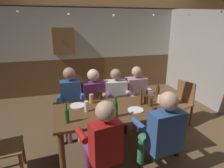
% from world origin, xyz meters
% --- Properties ---
extents(ground_plane, '(6.92, 6.92, 0.00)m').
position_xyz_m(ground_plane, '(0.00, 0.00, 0.00)').
color(ground_plane, brown).
extents(back_wall_upper, '(5.34, 0.12, 1.36)m').
position_xyz_m(back_wall_upper, '(0.00, 2.94, 1.69)').
color(back_wall_upper, beige).
extents(back_wall_wainscot, '(5.34, 0.12, 1.00)m').
position_xyz_m(back_wall_wainscot, '(0.00, 2.94, 0.50)').
color(back_wall_wainscot, brown).
rests_on(back_wall_wainscot, ground_plane).
extents(ceiling_beam, '(4.81, 0.14, 0.16)m').
position_xyz_m(ceiling_beam, '(0.00, 0.17, 2.29)').
color(ceiling_beam, brown).
extents(dining_table, '(1.89, 0.96, 0.75)m').
position_xyz_m(dining_table, '(0.00, -0.07, 0.66)').
color(dining_table, brown).
rests_on(dining_table, ground_plane).
extents(person_0, '(0.49, 0.52, 1.25)m').
position_xyz_m(person_0, '(-0.64, 0.63, 0.68)').
color(person_0, '#2D4C84').
rests_on(person_0, ground_plane).
extents(person_1, '(0.58, 0.56, 1.19)m').
position_xyz_m(person_1, '(-0.21, 0.63, 0.66)').
color(person_1, '#6B2D66').
rests_on(person_1, ground_plane).
extents(person_2, '(0.57, 0.56, 1.17)m').
position_xyz_m(person_2, '(0.21, 0.64, 0.65)').
color(person_2, silver).
rests_on(person_2, ground_plane).
extents(person_3, '(0.53, 0.52, 1.19)m').
position_xyz_m(person_3, '(0.64, 0.64, 0.66)').
color(person_3, '#B78493').
rests_on(person_3, ground_plane).
extents(person_4, '(0.53, 0.55, 1.21)m').
position_xyz_m(person_4, '(-0.39, -0.77, 0.67)').
color(person_4, '#AD1919').
rests_on(person_4, ground_plane).
extents(person_5, '(0.58, 0.55, 1.24)m').
position_xyz_m(person_5, '(0.37, -0.78, 0.69)').
color(person_5, '#2D4C84').
rests_on(person_5, ground_plane).
extents(chair_empty_near_left, '(0.55, 0.55, 0.88)m').
position_xyz_m(chair_empty_near_left, '(1.50, 0.41, 0.48)').
color(chair_empty_near_left, brown).
rests_on(chair_empty_near_left, ground_plane).
extents(table_candle, '(0.04, 0.04, 0.08)m').
position_xyz_m(table_candle, '(0.72, -0.17, 0.79)').
color(table_candle, '#F9E08C').
rests_on(table_candle, dining_table).
extents(condiment_caddy, '(0.14, 0.10, 0.05)m').
position_xyz_m(condiment_caddy, '(0.74, 0.34, 0.78)').
color(condiment_caddy, '#B2B7BC').
rests_on(condiment_caddy, dining_table).
extents(plate_0, '(0.23, 0.23, 0.01)m').
position_xyz_m(plate_0, '(0.23, -0.24, 0.76)').
color(plate_0, white).
rests_on(plate_0, dining_table).
extents(plate_1, '(0.24, 0.24, 0.01)m').
position_xyz_m(plate_1, '(-0.57, 0.16, 0.76)').
color(plate_1, white).
rests_on(plate_1, dining_table).
extents(bottle_0, '(0.07, 0.07, 0.24)m').
position_xyz_m(bottle_0, '(0.82, 0.18, 0.85)').
color(bottle_0, '#593314').
rests_on(bottle_0, dining_table).
extents(bottle_1, '(0.07, 0.07, 0.30)m').
position_xyz_m(bottle_1, '(-0.11, -0.35, 0.87)').
color(bottle_1, '#195923').
rests_on(bottle_1, dining_table).
extents(bottle_2, '(0.05, 0.05, 0.27)m').
position_xyz_m(bottle_2, '(0.39, -0.06, 0.86)').
color(bottle_2, '#593314').
rests_on(bottle_2, dining_table).
extents(bottle_3, '(0.06, 0.06, 0.27)m').
position_xyz_m(bottle_3, '(-0.76, -0.34, 0.85)').
color(bottle_3, '#195923').
rests_on(bottle_3, dining_table).
extents(pint_glass_0, '(0.07, 0.07, 0.14)m').
position_xyz_m(pint_glass_0, '(0.41, -0.47, 0.82)').
color(pint_glass_0, '#4C2D19').
rests_on(pint_glass_0, dining_table).
extents(pint_glass_1, '(0.07, 0.07, 0.14)m').
position_xyz_m(pint_glass_1, '(0.52, -0.15, 0.82)').
color(pint_glass_1, '#4C2D19').
rests_on(pint_glass_1, dining_table).
extents(pint_glass_2, '(0.06, 0.06, 0.16)m').
position_xyz_m(pint_glass_2, '(-0.47, -0.07, 0.83)').
color(pint_glass_2, white).
rests_on(pint_glass_2, dining_table).
extents(pint_glass_3, '(0.07, 0.07, 0.16)m').
position_xyz_m(pint_glass_3, '(0.58, 0.16, 0.83)').
color(pint_glass_3, '#4C2D19').
rests_on(pint_glass_3, dining_table).
extents(pint_glass_4, '(0.07, 0.07, 0.15)m').
position_xyz_m(pint_glass_4, '(-0.34, 0.22, 0.83)').
color(pint_glass_4, gold).
rests_on(pint_glass_4, dining_table).
extents(pint_glass_5, '(0.07, 0.07, 0.11)m').
position_xyz_m(pint_glass_5, '(-0.27, -0.38, 0.81)').
color(pint_glass_5, '#E5C64C').
rests_on(pint_glass_5, dining_table).
extents(pint_glass_6, '(0.08, 0.08, 0.12)m').
position_xyz_m(pint_glass_6, '(0.73, -0.07, 0.81)').
color(pint_glass_6, white).
rests_on(pint_glass_6, dining_table).
extents(pint_glass_7, '(0.08, 0.08, 0.15)m').
position_xyz_m(pint_glass_7, '(-0.17, 0.34, 0.83)').
color(pint_glass_7, '#4C2D19').
rests_on(pint_glass_7, dining_table).
extents(pint_glass_8, '(0.07, 0.07, 0.14)m').
position_xyz_m(pint_glass_8, '(0.50, -0.05, 0.82)').
color(pint_glass_8, '#4C2D19').
rests_on(pint_glass_8, dining_table).
extents(wall_dart_cabinet, '(0.56, 0.15, 0.70)m').
position_xyz_m(wall_dart_cabinet, '(-0.61, 2.81, 1.52)').
color(wall_dart_cabinet, brown).
extents(string_lights, '(3.78, 0.04, 0.11)m').
position_xyz_m(string_lights, '(-0.00, 0.12, 2.12)').
color(string_lights, '#F9EAB2').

